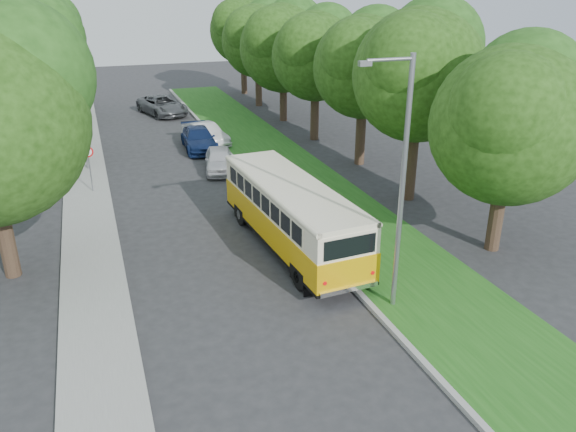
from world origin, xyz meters
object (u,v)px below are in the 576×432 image
object	(u,v)px
car_silver	(219,160)
vintage_bus	(291,216)
lamppost_far	(77,97)
car_grey	(162,105)
lamppost_near	(400,180)
car_blue	(199,139)
car_white	(206,134)

from	to	relation	value
car_silver	vintage_bus	bearing A→B (deg)	-76.82
vintage_bus	car_silver	bearing A→B (deg)	88.24
lamppost_far	car_grey	size ratio (longest dim) A/B	1.38
lamppost_near	car_blue	distance (m)	21.06
car_white	car_blue	xyz separation A→B (m)	(-0.66, -0.99, -0.00)
car_silver	car_white	distance (m)	5.75
lamppost_far	car_blue	size ratio (longest dim) A/B	1.59
car_silver	car_grey	size ratio (longest dim) A/B	0.71
vintage_bus	car_blue	world-z (taller)	vintage_bus
car_white	vintage_bus	bearing A→B (deg)	-106.97
lamppost_near	car_grey	distance (m)	31.98
car_silver	car_blue	bearing A→B (deg)	103.52
lamppost_near	car_white	bearing A→B (deg)	93.81
car_white	car_grey	size ratio (longest dim) A/B	0.77
car_white	car_grey	bearing A→B (deg)	81.14
lamppost_far	car_white	world-z (taller)	lamppost_far
car_white	car_blue	bearing A→B (deg)	-140.40
car_silver	car_grey	bearing A→B (deg)	104.47
car_blue	car_white	bearing A→B (deg)	59.09
car_silver	lamppost_near	bearing A→B (deg)	-72.08
car_silver	car_white	size ratio (longest dim) A/B	0.92
vintage_bus	car_grey	size ratio (longest dim) A/B	1.72
vintage_bus	car_blue	size ratio (longest dim) A/B	1.98
car_blue	lamppost_far	bearing A→B (deg)	-159.85
lamppost_near	lamppost_far	world-z (taller)	lamppost_near
car_white	car_grey	distance (m)	10.13
car_silver	car_white	xyz separation A→B (m)	(0.46, 5.73, 0.03)
lamppost_near	vintage_bus	bearing A→B (deg)	106.11
vintage_bus	car_white	distance (m)	16.40
vintage_bus	car_grey	bearing A→B (deg)	89.01
lamppost_far	vintage_bus	bearing A→B (deg)	-60.87
lamppost_far	car_blue	xyz separation A→B (m)	(6.81, 2.13, -3.43)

